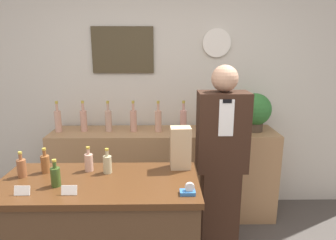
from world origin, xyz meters
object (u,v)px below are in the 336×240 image
object	(u,v)px
paper_bag	(181,148)
tape_dispenser	(188,191)
shopkeeper	(221,163)
potted_plant	(255,111)

from	to	relation	value
paper_bag	tape_dispenser	size ratio (longest dim) A/B	3.30
shopkeeper	potted_plant	distance (m)	0.80
potted_plant	paper_bag	distance (m)	1.29
shopkeeper	tape_dispenser	distance (m)	0.90
potted_plant	paper_bag	bearing A→B (deg)	-129.32
potted_plant	tape_dispenser	size ratio (longest dim) A/B	4.36
paper_bag	tape_dispenser	bearing A→B (deg)	-86.49
shopkeeper	paper_bag	bearing A→B (deg)	-131.71
paper_bag	shopkeeper	bearing A→B (deg)	48.29
shopkeeper	potted_plant	size ratio (longest dim) A/B	4.23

